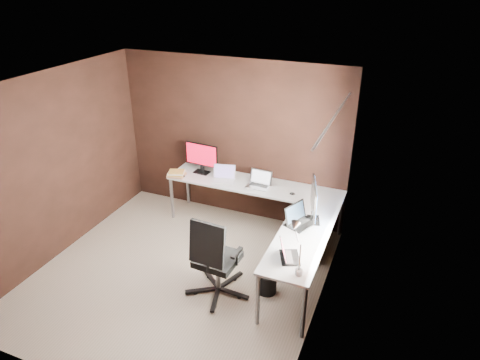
{
  "coord_description": "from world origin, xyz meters",
  "views": [
    {
      "loc": [
        2.43,
        -3.84,
        3.63
      ],
      "look_at": [
        0.47,
        0.95,
        1.05
      ],
      "focal_mm": 32.0,
      "sensor_mm": 36.0,
      "label": 1
    }
  ],
  "objects_px": {
    "drawer_pedestal": "(309,234)",
    "book_stack": "(176,174)",
    "laptop_black_small": "(287,255)",
    "office_chair": "(216,272)",
    "wastebasket": "(267,283)",
    "monitor_left": "(202,157)",
    "laptop_black_big": "(299,219)",
    "laptop_white": "(224,177)",
    "desk_lamp": "(296,241)",
    "laptop_silver": "(259,183)",
    "monitor_right": "(314,200)"
  },
  "relations": [
    {
      "from": "laptop_white",
      "to": "book_stack",
      "type": "relative_size",
      "value": 1.29
    },
    {
      "from": "laptop_black_big",
      "to": "book_stack",
      "type": "distance_m",
      "value": 2.19
    },
    {
      "from": "wastebasket",
      "to": "laptop_black_small",
      "type": "bearing_deg",
      "value": -34.79
    },
    {
      "from": "book_stack",
      "to": "desk_lamp",
      "type": "distance_m",
      "value": 2.79
    },
    {
      "from": "book_stack",
      "to": "laptop_silver",
      "type": "bearing_deg",
      "value": 7.61
    },
    {
      "from": "monitor_right",
      "to": "desk_lamp",
      "type": "xyz_separation_m",
      "value": [
        0.06,
        -1.04,
        0.07
      ]
    },
    {
      "from": "monitor_left",
      "to": "laptop_black_small",
      "type": "height_order",
      "value": "monitor_left"
    },
    {
      "from": "monitor_left",
      "to": "laptop_white",
      "type": "distance_m",
      "value": 0.5
    },
    {
      "from": "monitor_left",
      "to": "laptop_black_big",
      "type": "xyz_separation_m",
      "value": [
        1.8,
        -0.88,
        -0.22
      ]
    },
    {
      "from": "office_chair",
      "to": "wastebasket",
      "type": "distance_m",
      "value": 0.65
    },
    {
      "from": "monitor_right",
      "to": "desk_lamp",
      "type": "bearing_deg",
      "value": 166.8
    },
    {
      "from": "monitor_right",
      "to": "office_chair",
      "type": "height_order",
      "value": "monitor_right"
    },
    {
      "from": "office_chair",
      "to": "laptop_silver",
      "type": "bearing_deg",
      "value": 94.69
    },
    {
      "from": "laptop_black_big",
      "to": "desk_lamp",
      "type": "distance_m",
      "value": 0.99
    },
    {
      "from": "drawer_pedestal",
      "to": "desk_lamp",
      "type": "bearing_deg",
      "value": -83.7
    },
    {
      "from": "drawer_pedestal",
      "to": "book_stack",
      "type": "relative_size",
      "value": 2.04
    },
    {
      "from": "monitor_right",
      "to": "office_chair",
      "type": "relative_size",
      "value": 0.56
    },
    {
      "from": "monitor_right",
      "to": "laptop_black_small",
      "type": "distance_m",
      "value": 0.91
    },
    {
      "from": "laptop_silver",
      "to": "wastebasket",
      "type": "distance_m",
      "value": 1.6
    },
    {
      "from": "desk_lamp",
      "to": "wastebasket",
      "type": "bearing_deg",
      "value": 134.52
    },
    {
      "from": "laptop_black_big",
      "to": "desk_lamp",
      "type": "relative_size",
      "value": 0.76
    },
    {
      "from": "laptop_black_small",
      "to": "wastebasket",
      "type": "height_order",
      "value": "laptop_black_small"
    },
    {
      "from": "desk_lamp",
      "to": "office_chair",
      "type": "relative_size",
      "value": 0.53
    },
    {
      "from": "book_stack",
      "to": "desk_lamp",
      "type": "height_order",
      "value": "desk_lamp"
    },
    {
      "from": "monitor_left",
      "to": "laptop_silver",
      "type": "xyz_separation_m",
      "value": [
        0.99,
        -0.1,
        -0.22
      ]
    },
    {
      "from": "book_stack",
      "to": "wastebasket",
      "type": "height_order",
      "value": "book_stack"
    },
    {
      "from": "monitor_left",
      "to": "wastebasket",
      "type": "height_order",
      "value": "monitor_left"
    },
    {
      "from": "drawer_pedestal",
      "to": "monitor_left",
      "type": "xyz_separation_m",
      "value": [
        -1.85,
        0.42,
        0.7
      ]
    },
    {
      "from": "laptop_silver",
      "to": "laptop_black_big",
      "type": "relative_size",
      "value": 0.79
    },
    {
      "from": "monitor_left",
      "to": "desk_lamp",
      "type": "relative_size",
      "value": 0.95
    },
    {
      "from": "monitor_left",
      "to": "laptop_black_big",
      "type": "relative_size",
      "value": 1.24
    },
    {
      "from": "drawer_pedestal",
      "to": "laptop_silver",
      "type": "distance_m",
      "value": 1.04
    },
    {
      "from": "monitor_right",
      "to": "monitor_left",
      "type": "bearing_deg",
      "value": 52.3
    },
    {
      "from": "monitor_right",
      "to": "desk_lamp",
      "type": "distance_m",
      "value": 1.04
    },
    {
      "from": "laptop_silver",
      "to": "office_chair",
      "type": "xyz_separation_m",
      "value": [
        0.03,
        -1.6,
        -0.46
      ]
    },
    {
      "from": "monitor_right",
      "to": "laptop_silver",
      "type": "height_order",
      "value": "monitor_right"
    },
    {
      "from": "laptop_white",
      "to": "wastebasket",
      "type": "bearing_deg",
      "value": -61.18
    },
    {
      "from": "drawer_pedestal",
      "to": "office_chair",
      "type": "xyz_separation_m",
      "value": [
        -0.83,
        -1.27,
        0.02
      ]
    },
    {
      "from": "book_stack",
      "to": "drawer_pedestal",
      "type": "bearing_deg",
      "value": -3.97
    },
    {
      "from": "laptop_silver",
      "to": "laptop_black_small",
      "type": "height_order",
      "value": "laptop_silver"
    },
    {
      "from": "wastebasket",
      "to": "monitor_left",
      "type": "bearing_deg",
      "value": 137.94
    },
    {
      "from": "monitor_left",
      "to": "laptop_white",
      "type": "height_order",
      "value": "monitor_left"
    },
    {
      "from": "laptop_silver",
      "to": "wastebasket",
      "type": "height_order",
      "value": "laptop_silver"
    },
    {
      "from": "laptop_silver",
      "to": "laptop_black_big",
      "type": "distance_m",
      "value": 1.13
    },
    {
      "from": "laptop_black_small",
      "to": "office_chair",
      "type": "height_order",
      "value": "office_chair"
    },
    {
      "from": "wastebasket",
      "to": "laptop_silver",
      "type": "bearing_deg",
      "value": 114.1
    },
    {
      "from": "office_chair",
      "to": "wastebasket",
      "type": "bearing_deg",
      "value": 28.25
    },
    {
      "from": "monitor_right",
      "to": "wastebasket",
      "type": "relative_size",
      "value": 2.26
    },
    {
      "from": "laptop_silver",
      "to": "book_stack",
      "type": "distance_m",
      "value": 1.31
    },
    {
      "from": "monitor_left",
      "to": "office_chair",
      "type": "height_order",
      "value": "monitor_left"
    }
  ]
}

